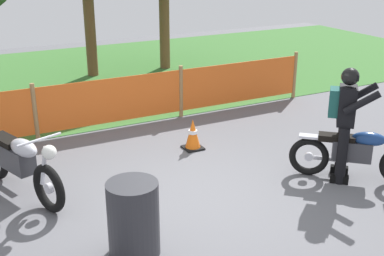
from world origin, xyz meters
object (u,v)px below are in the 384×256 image
(motorcycle_trailing, at_px, (356,153))
(spare_drum, at_px, (133,219))
(motorcycle_lead, at_px, (20,162))
(traffic_cone, at_px, (193,134))
(rider_trailing, at_px, (345,118))

(motorcycle_trailing, relative_size, spare_drum, 1.66)
(motorcycle_lead, xyz_separation_m, traffic_cone, (2.87, 0.35, -0.22))
(motorcycle_trailing, bearing_deg, motorcycle_lead, -159.53)
(traffic_cone, bearing_deg, spare_drum, -129.71)
(motorcycle_lead, xyz_separation_m, spare_drum, (0.87, -2.06, -0.04))
(spare_drum, bearing_deg, rider_trailing, 6.59)
(traffic_cone, xyz_separation_m, spare_drum, (-2.01, -2.42, 0.18))
(motorcycle_lead, distance_m, rider_trailing, 4.62)
(rider_trailing, xyz_separation_m, traffic_cone, (-1.41, 2.02, -0.69))
(motorcycle_lead, bearing_deg, spare_drum, 3.17)
(spare_drum, bearing_deg, motorcycle_trailing, 4.11)
(motorcycle_trailing, height_order, rider_trailing, rider_trailing)
(rider_trailing, distance_m, spare_drum, 3.48)
(motorcycle_lead, distance_m, spare_drum, 2.24)
(traffic_cone, bearing_deg, motorcycle_trailing, -54.12)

